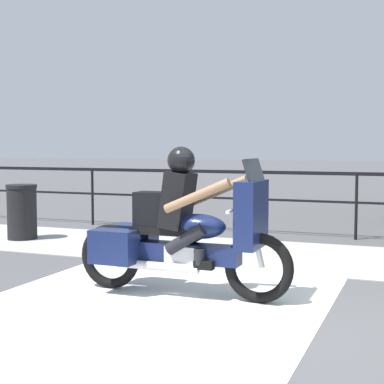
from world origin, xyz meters
TOP-DOWN VIEW (x-y plane):
  - ground_plane at (0.00, 0.00)m, footprint 120.00×120.00m
  - sidewalk_band at (0.00, 3.40)m, footprint 44.00×2.40m
  - crosswalk_band at (-1.47, -0.20)m, footprint 3.39×6.00m
  - fence_railing at (0.00, 5.28)m, footprint 36.00×0.05m
  - motorcycle at (-1.31, 0.78)m, footprint 2.40×0.76m
  - trash_bin at (-5.24, 3.23)m, footprint 0.51×0.51m

SIDE VIEW (x-z plane):
  - ground_plane at x=0.00m, z-range 0.00..0.00m
  - crosswalk_band at x=-1.47m, z-range 0.00..0.01m
  - sidewalk_band at x=0.00m, z-range 0.00..0.01m
  - trash_bin at x=-5.24m, z-range 0.00..0.93m
  - motorcycle at x=-1.31m, z-range -0.10..1.47m
  - fence_railing at x=0.00m, z-range 0.33..1.47m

